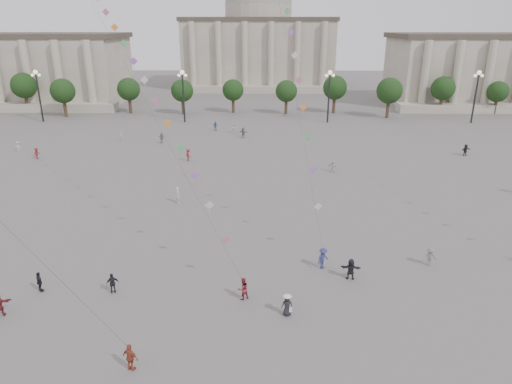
{
  "coord_description": "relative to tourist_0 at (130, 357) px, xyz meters",
  "views": [
    {
      "loc": [
        1.21,
        -24.92,
        19.72
      ],
      "look_at": [
        0.74,
        12.0,
        5.95
      ],
      "focal_mm": 32.0,
      "sensor_mm": 36.0,
      "label": 1
    }
  ],
  "objects": [
    {
      "name": "hall_central",
      "position": [
        6.59,
        132.17,
        13.32
      ],
      "size": [
        48.3,
        34.3,
        35.5
      ],
      "color": "gray",
      "rests_on": "ground"
    },
    {
      "name": "tourist_0",
      "position": [
        0.0,
        0.0,
        0.0
      ],
      "size": [
        1.16,
        0.83,
        1.83
      ],
      "primitive_type": "imported",
      "rotation": [
        0.0,
        0.0,
        2.74
      ],
      "color": "#984129",
      "rests_on": "ground"
    },
    {
      "name": "lamp_post_mid_east",
      "position": [
        21.59,
        72.95,
        6.44
      ],
      "size": [
        2.0,
        0.9,
        10.65
      ],
      "color": "#262628",
      "rests_on": "ground"
    },
    {
      "name": "lamp_post_mid_west",
      "position": [
        -8.41,
        72.95,
        6.44
      ],
      "size": [
        2.0,
        0.9,
        10.65
      ],
      "color": "#262628",
      "rests_on": "ground"
    },
    {
      "name": "tree_row",
      "position": [
        6.59,
        80.95,
        4.48
      ],
      "size": [
        137.12,
        5.12,
        8.0
      ],
      "color": "#3D2C1E",
      "rests_on": "ground"
    },
    {
      "name": "person_crowd_12",
      "position": [
        4.46,
        59.27,
        0.04
      ],
      "size": [
        1.82,
        1.35,
        1.91
      ],
      "primitive_type": "imported",
      "rotation": [
        0.0,
        0.0,
        2.64
      ],
      "color": "slate",
      "rests_on": "ground"
    },
    {
      "name": "person_crowd_0",
      "position": [
        -1.2,
        65.02,
        -0.04
      ],
      "size": [
        1.11,
        0.77,
        1.75
      ],
      "primitive_type": "imported",
      "rotation": [
        0.0,
        0.0,
        0.37
      ],
      "color": "#335273",
      "rests_on": "ground"
    },
    {
      "name": "person_crowd_18",
      "position": [
        -31.74,
        49.39,
        -0.1
      ],
      "size": [
        1.13,
        0.74,
        1.63
      ],
      "primitive_type": "imported",
      "rotation": [
        0.0,
        0.0,
        3.01
      ],
      "color": "beige",
      "rests_on": "ground"
    },
    {
      "name": "lamp_post_far_east",
      "position": [
        51.59,
        72.95,
        6.44
      ],
      "size": [
        2.0,
        0.9,
        10.65
      ],
      "color": "#262628",
      "rests_on": "ground"
    },
    {
      "name": "kite_flyer_0",
      "position": [
        6.45,
        7.63,
        -0.02
      ],
      "size": [
        1.09,
        1.02,
        1.78
      ],
      "primitive_type": "imported",
      "rotation": [
        0.0,
        0.0,
        3.66
      ],
      "color": "maroon",
      "rests_on": "ground"
    },
    {
      "name": "kite_train_west",
      "position": [
        -10.23,
        32.01,
        20.63
      ],
      "size": [
        31.44,
        45.11,
        67.27
      ],
      "color": "#3F3F3F",
      "rests_on": "ground"
    },
    {
      "name": "person_crowd_10",
      "position": [
        -16.88,
        56.24,
        -0.05
      ],
      "size": [
        0.56,
        0.71,
        1.73
      ],
      "primitive_type": "imported",
      "rotation": [
        0.0,
        0.0,
        1.82
      ],
      "color": "#BABBB7",
      "rests_on": "ground"
    },
    {
      "name": "person_crowd_3",
      "position": [
        15.1,
        10.63,
        -0.01
      ],
      "size": [
        1.72,
        0.74,
        1.8
      ],
      "primitive_type": "imported",
      "rotation": [
        0.0,
        0.0,
        3.02
      ],
      "color": "#232228",
      "rests_on": "ground"
    },
    {
      "name": "ground",
      "position": [
        6.59,
        2.95,
        -0.91
      ],
      "size": [
        360.0,
        360.0,
        0.0
      ],
      "primitive_type": "plane",
      "color": "#5C5956",
      "rests_on": "ground"
    },
    {
      "name": "person_crowd_2",
      "position": [
        -26.73,
        45.19,
        -0.05
      ],
      "size": [
        0.91,
        1.24,
        1.73
      ],
      "primitive_type": "imported",
      "rotation": [
        0.0,
        0.0,
        1.31
      ],
      "color": "maroon",
      "rests_on": "ground"
    },
    {
      "name": "tourist_1",
      "position": [
        -9.38,
        8.45,
        -0.07
      ],
      "size": [
        0.98,
        1.0,
        1.69
      ],
      "primitive_type": "imported",
      "rotation": [
        0.0,
        0.0,
        2.33
      ],
      "color": "black",
      "rests_on": "ground"
    },
    {
      "name": "person_crowd_13",
      "position": [
        -1.88,
        27.2,
        0.05
      ],
      "size": [
        0.73,
        0.83,
        1.92
      ],
      "primitive_type": "imported",
      "rotation": [
        0.0,
        0.0,
        2.05
      ],
      "color": "silver",
      "rests_on": "ground"
    },
    {
      "name": "person_crowd_17",
      "position": [
        -3.26,
        44.3,
        0.04
      ],
      "size": [
        1.3,
        1.4,
        1.9
      ],
      "primitive_type": "imported",
      "rotation": [
        0.0,
        0.0,
        2.22
      ],
      "color": "maroon",
      "rests_on": "ground"
    },
    {
      "name": "person_crowd_4",
      "position": [
        2.68,
        62.96,
        -0.03
      ],
      "size": [
        1.56,
        1.5,
        1.77
      ],
      "primitive_type": "imported",
      "rotation": [
        0.0,
        0.0,
        3.88
      ],
      "color": "silver",
      "rests_on": "ground"
    },
    {
      "name": "kite_flyer_1",
      "position": [
        13.05,
        12.32,
        0.04
      ],
      "size": [
        1.38,
        1.37,
        1.91
      ],
      "primitive_type": "imported",
      "rotation": [
        0.0,
        0.0,
        0.78
      ],
      "color": "navy",
      "rests_on": "ground"
    },
    {
      "name": "lamp_post_far_west",
      "position": [
        -38.41,
        72.95,
        6.44
      ],
      "size": [
        2.0,
        0.9,
        10.65
      ],
      "color": "#262628",
      "rests_on": "ground"
    },
    {
      "name": "tourist_4",
      "position": [
        -3.65,
        8.35,
        -0.08
      ],
      "size": [
        1.06,
        0.73,
        1.67
      ],
      "primitive_type": "imported",
      "rotation": [
        0.0,
        0.0,
        3.51
      ],
      "color": "black",
      "rests_on": "ground"
    },
    {
      "name": "hat_person",
      "position": [
        9.67,
        5.62,
        -0.05
      ],
      "size": [
        0.82,
        0.6,
        1.69
      ],
      "color": "black",
      "rests_on": "ground"
    },
    {
      "name": "person_crowd_7",
      "position": [
        17.81,
        39.19,
        -0.11
      ],
      "size": [
        1.56,
        0.94,
        1.6
      ],
      "primitive_type": "imported",
      "rotation": [
        0.0,
        0.0,
        2.8
      ],
      "color": "silver",
      "rests_on": "ground"
    },
    {
      "name": "person_crowd_16",
      "position": [
        -9.57,
        55.04,
        0.01
      ],
      "size": [
        1.11,
        0.52,
        1.84
      ],
      "primitive_type": "imported",
      "rotation": [
        0.0,
        0.0,
        0.07
      ],
      "color": "slate",
      "rests_on": "ground"
    },
    {
      "name": "person_crowd_6",
      "position": [
        22.31,
        12.91,
        -0.07
      ],
      "size": [
        1.14,
        0.72,
        1.68
      ],
      "primitive_type": "imported",
      "rotation": [
        0.0,
        0.0,
        0.09
      ],
      "color": "slate",
      "rests_on": "ground"
    },
    {
      "name": "person_crowd_9",
      "position": [
        39.88,
        47.82,
        -0.0
      ],
      "size": [
        1.77,
        1.17,
        1.83
      ],
      "primitive_type": "imported",
      "rotation": [
        0.0,
        0.0,
        0.41
      ],
      "color": "black",
      "rests_on": "ground"
    }
  ]
}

